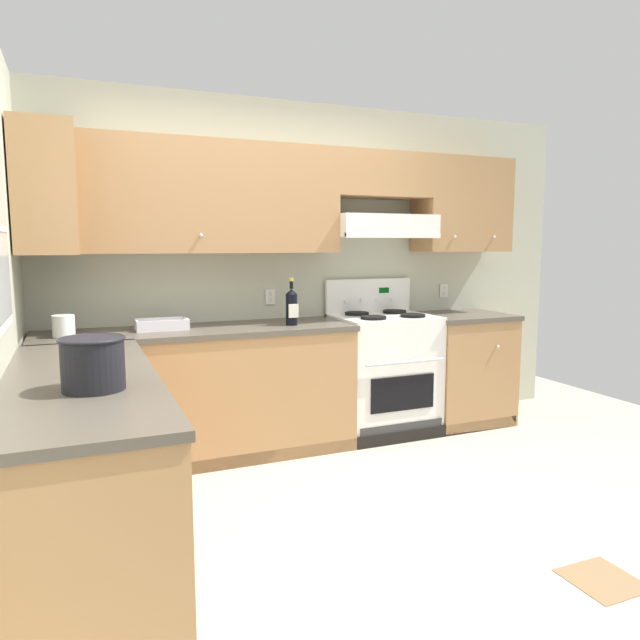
{
  "coord_description": "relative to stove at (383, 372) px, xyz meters",
  "views": [
    {
      "loc": [
        -1.25,
        -2.71,
        1.48
      ],
      "look_at": [
        0.19,
        0.7,
        1.0
      ],
      "focal_mm": 32.86,
      "sensor_mm": 36.0,
      "label": 1
    }
  ],
  "objects": [
    {
      "name": "ground_plane",
      "position": [
        -0.96,
        -1.25,
        -0.48
      ],
      "size": [
        7.04,
        7.04,
        0.0
      ],
      "primitive_type": "plane",
      "color": "#B2AA99"
    },
    {
      "name": "floor_accent_tile",
      "position": [
        -0.11,
        -2.22,
        -0.48
      ],
      "size": [
        0.3,
        0.3,
        0.01
      ],
      "primitive_type": "cube",
      "color": "olive",
      "rests_on": "ground_plane"
    },
    {
      "name": "wall_back",
      "position": [
        -0.56,
        0.27,
        1.0
      ],
      "size": [
        4.68,
        0.57,
        2.55
      ],
      "color": "#B7BAA3",
      "rests_on": "ground_plane"
    },
    {
      "name": "counter_back_run",
      "position": [
        -0.89,
        -0.01,
        -0.03
      ],
      "size": [
        3.6,
        0.65,
        0.91
      ],
      "color": "#A87A4C",
      "rests_on": "ground_plane"
    },
    {
      "name": "counter_left_run",
      "position": [
        -2.2,
        -1.26,
        -0.03
      ],
      "size": [
        0.63,
        1.91,
        0.91
      ],
      "color": "#A87A4C",
      "rests_on": "ground_plane"
    },
    {
      "name": "stove",
      "position": [
        0.0,
        0.0,
        0.0
      ],
      "size": [
        0.76,
        0.62,
        1.2
      ],
      "color": "white",
      "rests_on": "ground_plane"
    },
    {
      "name": "wine_bottle",
      "position": [
        -0.8,
        -0.09,
        0.57
      ],
      "size": [
        0.08,
        0.09,
        0.33
      ],
      "color": "black",
      "rests_on": "counter_back_run"
    },
    {
      "name": "bowl",
      "position": [
        -1.68,
        0.04,
        0.46
      ],
      "size": [
        0.34,
        0.2,
        0.07
      ],
      "color": "silver",
      "rests_on": "counter_back_run"
    },
    {
      "name": "bucket",
      "position": [
        -2.16,
        -1.54,
        0.54
      ],
      "size": [
        0.25,
        0.25,
        0.21
      ],
      "color": "black",
      "rests_on": "counter_left_run"
    },
    {
      "name": "paper_towel_roll",
      "position": [
        -2.29,
        -0.05,
        0.5
      ],
      "size": [
        0.13,
        0.13,
        0.14
      ],
      "color": "white",
      "rests_on": "counter_back_run"
    }
  ]
}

